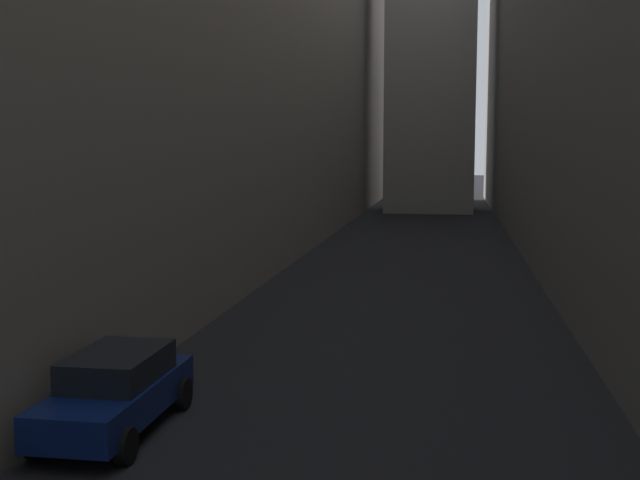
# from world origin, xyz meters

# --- Properties ---
(ground_plane) EXTENTS (264.00, 264.00, 0.00)m
(ground_plane) POSITION_xyz_m (0.00, 48.00, 0.00)
(ground_plane) COLOR black
(parked_car_left_far) EXTENTS (1.88, 4.40, 1.55)m
(parked_car_left_far) POSITION_xyz_m (-4.40, 26.39, 0.81)
(parked_car_left_far) COLOR navy
(parked_car_left_far) RESTS_ON ground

